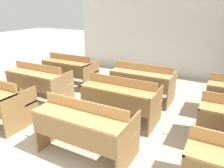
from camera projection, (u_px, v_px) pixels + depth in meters
wall_back at (175, 27)px, 6.38m from camera, size 6.43×0.06×2.90m
bench_front_center at (85, 126)px, 3.04m from camera, size 1.33×0.72×0.84m
bench_second_left at (39, 80)px, 4.87m from camera, size 1.33×0.72×0.84m
bench_second_center at (121, 97)px, 3.98m from camera, size 1.33×0.72×0.84m
bench_third_left at (70, 69)px, 5.78m from camera, size 1.33×0.72×0.84m
bench_third_center at (142, 81)px, 4.87m from camera, size 1.33×0.72×0.84m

